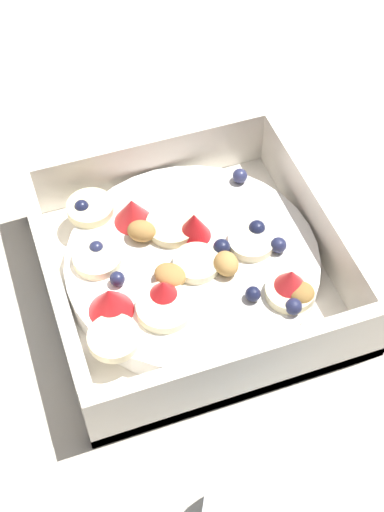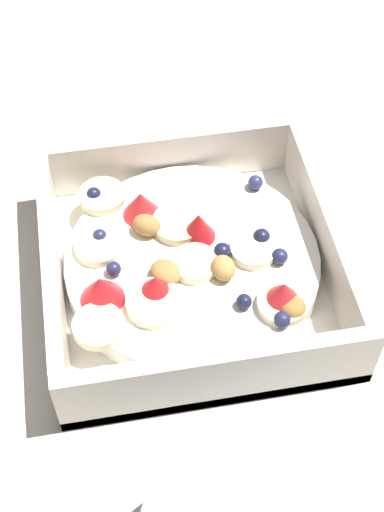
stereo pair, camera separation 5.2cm
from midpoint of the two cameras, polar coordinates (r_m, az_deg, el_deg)
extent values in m
plane|color=beige|center=(0.55, 2.37, -0.61)|extent=(2.40, 2.40, 0.00)
cube|color=white|center=(0.54, 2.75, -1.82)|extent=(0.20, 0.20, 0.01)
cube|color=white|center=(0.58, 0.88, 7.18)|extent=(0.20, 0.01, 0.06)
cube|color=white|center=(0.47, 5.31, -9.64)|extent=(0.20, 0.01, 0.06)
cube|color=white|center=(0.54, 12.95, 1.11)|extent=(0.01, 0.18, 0.06)
cube|color=white|center=(0.51, -7.84, -1.80)|extent=(0.01, 0.18, 0.06)
cylinder|color=white|center=(0.53, 2.81, -0.89)|extent=(0.18, 0.18, 0.02)
cylinder|color=beige|center=(0.53, 1.69, 2.35)|extent=(0.05, 0.05, 0.01)
cylinder|color=#F4EAB7|center=(0.52, -4.43, 0.74)|extent=(0.04, 0.04, 0.01)
cylinder|color=#F7EFC6|center=(0.52, 7.61, 0.34)|extent=(0.05, 0.05, 0.01)
cylinder|color=#F7EFC6|center=(0.49, 0.06, -3.86)|extent=(0.05, 0.05, 0.01)
cylinder|color=#F7EFC6|center=(0.51, 3.44, -0.74)|extent=(0.04, 0.04, 0.01)
cylinder|color=beige|center=(0.55, -4.31, 4.47)|extent=(0.04, 0.04, 0.01)
cylinder|color=#F4EAB7|center=(0.50, 9.96, -3.87)|extent=(0.04, 0.04, 0.01)
cylinder|color=#F7EFC6|center=(0.48, -4.19, -5.65)|extent=(0.05, 0.05, 0.01)
cone|color=red|center=(0.53, -1.21, 3.86)|extent=(0.03, 0.03, 0.02)
cone|color=red|center=(0.49, 0.14, -2.59)|extent=(0.04, 0.04, 0.02)
cone|color=red|center=(0.49, 10.05, -3.13)|extent=(0.03, 0.03, 0.02)
cone|color=red|center=(0.52, 3.24, 2.51)|extent=(0.04, 0.04, 0.02)
cone|color=red|center=(0.49, -4.07, -2.76)|extent=(0.04, 0.04, 0.02)
sphere|color=#191E3D|center=(0.55, -4.95, 4.60)|extent=(0.01, 0.01, 0.01)
sphere|color=#23284C|center=(0.49, 10.02, -5.07)|extent=(0.01, 0.01, 0.01)
sphere|color=#23284C|center=(0.52, 9.65, -0.21)|extent=(0.01, 0.01, 0.01)
sphere|color=#191E3D|center=(0.49, 7.05, -3.71)|extent=(0.01, 0.01, 0.01)
sphere|color=#23284C|center=(0.51, -3.19, -1.19)|extent=(0.01, 0.01, 0.01)
sphere|color=#191E3D|center=(0.53, 8.20, 1.30)|extent=(0.01, 0.01, 0.01)
sphere|color=#191E3D|center=(0.51, 5.24, 0.19)|extent=(0.01, 0.01, 0.01)
sphere|color=navy|center=(0.56, 7.58, 5.51)|extent=(0.01, 0.01, 0.01)
sphere|color=#23284C|center=(0.52, -4.37, 1.36)|extent=(0.01, 0.01, 0.01)
ellipsoid|color=tan|center=(0.50, 5.37, -1.11)|extent=(0.02, 0.02, 0.01)
ellipsoid|color=olive|center=(0.49, 10.78, -4.13)|extent=(0.02, 0.02, 0.01)
ellipsoid|color=#AD7F42|center=(0.50, 0.88, -1.46)|extent=(0.03, 0.03, 0.01)
ellipsoid|color=#AD7F42|center=(0.53, -0.74, 2.23)|extent=(0.03, 0.02, 0.01)
camera|label=1|loc=(0.03, -87.13, 3.67)|focal=51.73mm
camera|label=2|loc=(0.03, 92.87, -3.67)|focal=51.73mm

